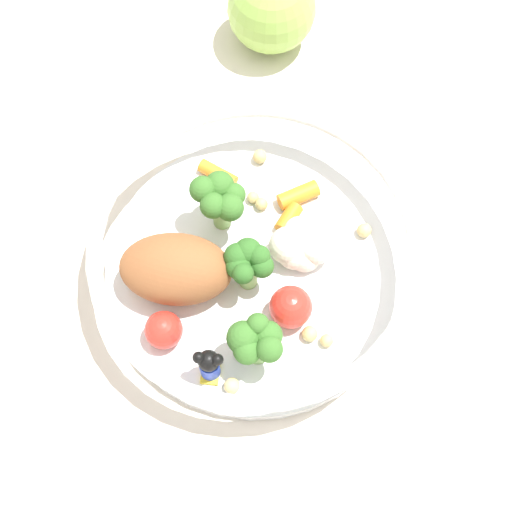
{
  "coord_description": "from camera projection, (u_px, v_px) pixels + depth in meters",
  "views": [
    {
      "loc": [
        -0.07,
        -0.21,
        0.51
      ],
      "look_at": [
        0.0,
        -0.01,
        0.03
      ],
      "focal_mm": 52.07,
      "sensor_mm": 36.0,
      "label": 1
    }
  ],
  "objects": [
    {
      "name": "food_container",
      "position": [
        248.0,
        260.0,
        0.52
      ],
      "size": [
        0.23,
        0.23,
        0.06
      ],
      "color": "white",
      "rests_on": "ground_plane"
    },
    {
      "name": "loose_apple",
      "position": [
        272.0,
        9.0,
        0.61
      ],
      "size": [
        0.07,
        0.07,
        0.09
      ],
      "color": "#8CB74C",
      "rests_on": "ground_plane"
    },
    {
      "name": "ground_plane",
      "position": [
        251.0,
        262.0,
        0.56
      ],
      "size": [
        2.4,
        2.4,
        0.0
      ],
      "primitive_type": "plane",
      "color": "silver"
    }
  ]
}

